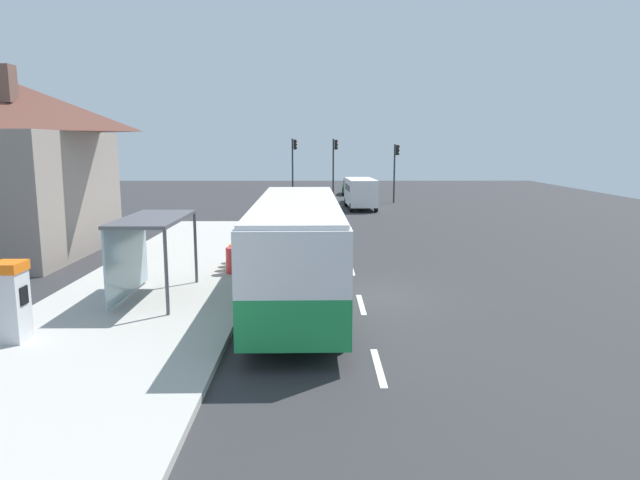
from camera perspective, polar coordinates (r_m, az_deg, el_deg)
name	(u,v)px	position (r m, az deg, el deg)	size (l,w,h in m)	color
ground_plane	(337,232)	(32.27, 1.67, 0.85)	(56.00, 92.00, 0.04)	#2D2D30
sidewalk_platform	(170,279)	(21.12, -14.85, -3.82)	(6.20, 30.00, 0.18)	#ADAAA3
lane_stripe_seg_0	(378,367)	(12.90, 5.88, -12.58)	(0.16, 2.20, 0.01)	silver
lane_stripe_seg_1	(361,304)	(17.61, 4.15, -6.46)	(0.16, 2.20, 0.01)	silver
lane_stripe_seg_2	(351,269)	(22.45, 3.17, -2.95)	(0.16, 2.20, 0.01)	silver
lane_stripe_seg_3	(345,247)	(27.35, 2.55, -0.68)	(0.16, 2.20, 0.01)	silver
lane_stripe_seg_4	(341,231)	(32.27, 2.11, 0.89)	(0.16, 2.20, 0.01)	silver
lane_stripe_seg_5	(338,220)	(37.22, 1.80, 2.05)	(0.16, 2.20, 0.01)	silver
lane_stripe_seg_6	(335,211)	(42.18, 1.55, 2.93)	(0.16, 2.20, 0.01)	silver
lane_stripe_seg_7	(333,204)	(47.15, 1.36, 3.63)	(0.16, 2.20, 0.01)	silver
bus	(297,245)	(17.25, -2.32, -0.52)	(2.68, 11.05, 3.21)	#1E8C47
white_van	(360,191)	(43.47, 4.08, 4.88)	(2.24, 5.29, 2.30)	white
sedan_near	(352,186)	(56.45, 3.18, 5.39)	(1.97, 4.46, 1.52)	#195933
sedan_far	(358,194)	(47.99, 3.79, 4.66)	(1.96, 4.46, 1.52)	#B7B7BC
ticket_machine	(11,301)	(15.50, -28.54, -5.39)	(0.66, 0.76, 1.94)	silver
recycling_bin_red	(233,260)	(21.15, -8.71, -2.02)	(0.52, 0.52, 0.95)	red
recycling_bin_orange	(236,257)	(21.83, -8.45, -1.65)	(0.52, 0.52, 0.95)	orange
recycling_bin_yellow	(238,253)	(22.51, -8.20, -1.31)	(0.52, 0.52, 0.95)	yellow
recycling_bin_blue	(241,250)	(23.19, -7.97, -0.98)	(0.52, 0.52, 0.95)	blue
traffic_light_near_side	(396,164)	(48.53, 7.60, 7.58)	(0.49, 0.28, 4.91)	#2D2D2D
traffic_light_far_side	(294,160)	(48.92, -2.66, 7.99)	(0.49, 0.28, 5.36)	#2D2D2D
traffic_light_median	(334,160)	(49.70, 1.45, 8.02)	(0.49, 0.28, 5.36)	#2D2D2D
bus_shelter	(144,236)	(18.18, -17.28, 0.38)	(1.80, 4.00, 2.50)	#4C4C51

